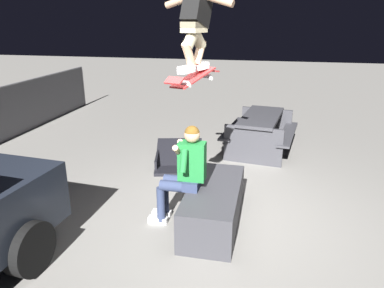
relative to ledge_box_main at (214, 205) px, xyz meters
The scene contains 7 objects.
ground_plane 0.29m from the ledge_box_main, 64.74° to the right, with size 40.00×40.00×0.00m, color gray.
ledge_box_main is the anchor object (origin of this frame).
person_sitting_on_ledge 0.64m from the ledge_box_main, 100.52° to the left, with size 0.59×0.75×1.36m.
skateboard 1.70m from the ledge_box_main, 81.22° to the left, with size 1.03×0.49×0.16m.
skater_airborne 2.38m from the ledge_box_main, 69.64° to the left, with size 0.64×0.87×1.12m.
kicker_ramp 2.13m from the ledge_box_main, 26.42° to the left, with size 1.31×1.13×0.45m.
picnic_table_back 3.04m from the ledge_box_main, ahead, with size 1.87×1.56×0.75m.
Camera 1 is at (-4.29, -0.50, 2.60)m, focal length 33.88 mm.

